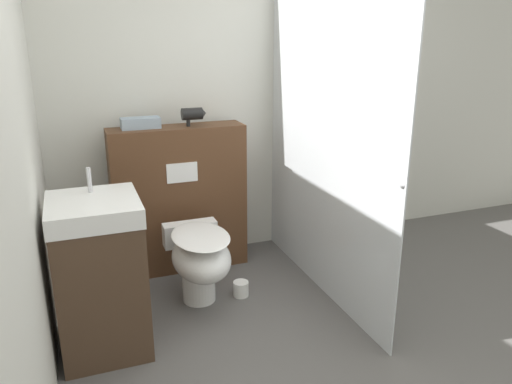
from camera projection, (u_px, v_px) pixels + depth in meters
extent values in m
plane|color=#565451|center=(341.00, 379.00, 2.60)|extent=(12.00, 12.00, 0.00)
cube|color=silver|center=(230.00, 97.00, 3.86)|extent=(8.00, 0.06, 2.50)
cube|color=silver|center=(4.00, 175.00, 1.74)|extent=(0.06, 8.00, 2.50)
cube|color=#51331E|center=(180.00, 199.00, 3.70)|extent=(0.97, 0.26, 1.09)
cube|color=white|center=(182.00, 173.00, 3.51)|extent=(0.22, 0.01, 0.14)
cube|color=silver|center=(325.00, 144.00, 3.25)|extent=(0.01, 1.74, 2.06)
sphere|color=#B2B2B7|center=(404.00, 185.00, 2.51)|extent=(0.04, 0.04, 0.04)
cylinder|color=white|center=(199.00, 278.00, 3.33)|extent=(0.22, 0.22, 0.33)
ellipsoid|color=white|center=(201.00, 258.00, 3.19)|extent=(0.37, 0.54, 0.28)
ellipsoid|color=white|center=(200.00, 236.00, 3.14)|extent=(0.36, 0.53, 0.02)
cube|color=white|center=(190.00, 233.00, 3.43)|extent=(0.37, 0.11, 0.16)
cube|color=#473323|center=(101.00, 284.00, 2.77)|extent=(0.46, 0.50, 0.78)
cube|color=white|center=(93.00, 209.00, 2.63)|extent=(0.47, 0.51, 0.10)
cylinder|color=silver|center=(89.00, 180.00, 2.72)|extent=(0.02, 0.02, 0.14)
cylinder|color=black|center=(192.00, 114.00, 3.53)|extent=(0.15, 0.09, 0.09)
cone|color=black|center=(204.00, 113.00, 3.56)|extent=(0.03, 0.07, 0.07)
cylinder|color=black|center=(188.00, 121.00, 3.54)|extent=(0.03, 0.03, 0.08)
cube|color=#8C9EAD|center=(140.00, 123.00, 3.46)|extent=(0.27, 0.13, 0.08)
cylinder|color=white|center=(241.00, 289.00, 3.41)|extent=(0.11, 0.11, 0.10)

